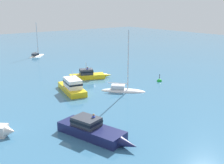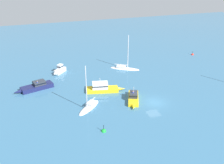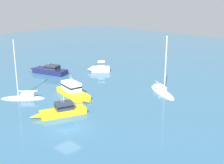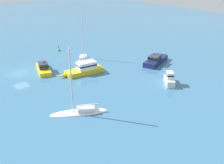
% 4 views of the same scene
% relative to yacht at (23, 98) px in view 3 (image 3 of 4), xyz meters
% --- Properties ---
extents(ground_plane, '(160.00, 160.00, 0.00)m').
position_rel_yacht_xyz_m(ground_plane, '(12.57, -1.98, -0.17)').
color(ground_plane, teal).
extents(yacht, '(5.69, 5.65, 9.12)m').
position_rel_yacht_xyz_m(yacht, '(0.00, 0.00, 0.00)').
color(yacht, white).
rests_on(yacht, ground).
extents(sailboat_1, '(7.41, 5.55, 9.27)m').
position_rel_yacht_xyz_m(sailboat_1, '(13.14, 16.36, 0.03)').
color(sailboat_1, white).
rests_on(sailboat_1, ground).
extents(cabin_cruiser, '(3.96, 7.11, 2.83)m').
position_rel_yacht_xyz_m(cabin_cruiser, '(9.01, 0.07, 0.45)').
color(cabin_cruiser, yellow).
rests_on(cabin_cruiser, ground).
extents(launch, '(8.34, 3.65, 3.11)m').
position_rel_yacht_xyz_m(launch, '(4.26, 5.86, 0.65)').
color(launch, yellow).
rests_on(launch, ground).
extents(cabin_cruiser_1, '(3.81, 3.94, 2.15)m').
position_rel_yacht_xyz_m(cabin_cruiser_1, '(-3.06, 18.65, 0.62)').
color(cabin_cruiser_1, silver).
rests_on(cabin_cruiser_1, ground).
extents(cabin_cruiser_2, '(8.52, 4.08, 2.09)m').
position_rel_yacht_xyz_m(cabin_cruiser_2, '(-9.03, 11.16, 0.50)').
color(cabin_cruiser_2, '#191E4C').
rests_on(cabin_cruiser_2, ground).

